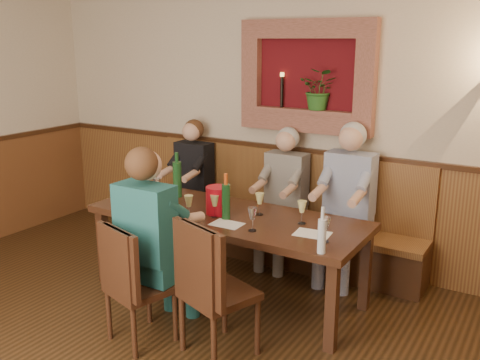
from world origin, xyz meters
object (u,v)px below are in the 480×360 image
(bench, at_px, (277,228))
(chair_near_right, at_px, (217,316))
(person_chair_front, at_px, (156,256))
(water_bottle, at_px, (322,235))
(person_bench_left, at_px, (190,194))
(wine_bottle_green_b, at_px, (177,178))
(person_bench_right, at_px, (345,217))
(spittoon_bucket, at_px, (218,200))
(chair_near_left, at_px, (139,307))
(dining_table, at_px, (227,222))
(person_bench_mid, at_px, (282,210))
(wine_bottle_green_a, at_px, (226,201))

(bench, distance_m, chair_near_right, 1.81)
(person_chair_front, height_order, water_bottle, person_chair_front)
(person_bench_left, height_order, wine_bottle_green_b, person_bench_left)
(person_chair_front, bearing_deg, bench, 85.18)
(bench, bearing_deg, water_bottle, -52.31)
(person_bench_right, relative_size, spittoon_bucket, 6.29)
(person_bench_left, xyz_separation_m, person_bench_right, (1.77, -0.00, 0.05))
(wine_bottle_green_b, relative_size, water_bottle, 1.27)
(chair_near_right, bearing_deg, chair_near_left, -145.16)
(person_bench_left, height_order, person_chair_front, person_chair_front)
(wine_bottle_green_b, bearing_deg, water_bottle, -18.78)
(person_bench_left, xyz_separation_m, person_chair_front, (0.87, -1.62, 0.05))
(bench, relative_size, spittoon_bucket, 12.78)
(person_bench_left, xyz_separation_m, wine_bottle_green_b, (0.34, -0.65, 0.37))
(person_bench_left, bearing_deg, dining_table, -39.54)
(person_bench_mid, height_order, wine_bottle_green_b, person_bench_mid)
(chair_near_right, relative_size, person_chair_front, 0.69)
(wine_bottle_green_a, bearing_deg, bench, 93.70)
(spittoon_bucket, xyz_separation_m, water_bottle, (1.10, -0.36, 0.02))
(water_bottle, bearing_deg, chair_near_left, -153.52)
(person_bench_right, bearing_deg, water_bottle, -77.24)
(bench, distance_m, person_bench_right, 0.81)
(person_bench_right, xyz_separation_m, person_chair_front, (-0.90, -1.61, -0.01))
(bench, bearing_deg, person_bench_right, -8.13)
(dining_table, relative_size, person_bench_left, 1.76)
(person_bench_mid, bearing_deg, water_bottle, -53.02)
(person_bench_right, bearing_deg, dining_table, -131.99)
(chair_near_left, bearing_deg, bench, 101.68)
(chair_near_left, bearing_deg, wine_bottle_green_a, 91.78)
(wine_bottle_green_a, bearing_deg, person_bench_mid, 87.86)
(chair_near_right, bearing_deg, person_bench_left, 150.76)
(dining_table, distance_m, person_bench_left, 1.32)
(dining_table, bearing_deg, person_chair_front, -100.58)
(dining_table, distance_m, person_bench_right, 1.13)
(person_bench_mid, height_order, water_bottle, person_bench_mid)
(chair_near_left, distance_m, person_chair_front, 0.39)
(water_bottle, bearing_deg, person_chair_front, -161.76)
(dining_table, height_order, chair_near_left, chair_near_left)
(bench, height_order, chair_near_right, bench)
(bench, xyz_separation_m, person_bench_mid, (0.10, -0.10, 0.24))
(spittoon_bucket, xyz_separation_m, wine_bottle_green_b, (-0.60, 0.22, 0.06))
(person_chair_front, relative_size, water_bottle, 4.37)
(dining_table, bearing_deg, person_bench_mid, 82.88)
(dining_table, xyz_separation_m, wine_bottle_green_a, (0.07, -0.12, 0.23))
(water_bottle, bearing_deg, spittoon_bucket, 161.97)
(bench, height_order, person_chair_front, person_chair_front)
(person_bench_mid, distance_m, wine_bottle_green_a, 1.02)
(bench, bearing_deg, chair_near_left, -94.48)
(chair_near_left, xyz_separation_m, spittoon_bucket, (0.08, 0.95, 0.60))
(wine_bottle_green_a, distance_m, water_bottle, 1.00)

